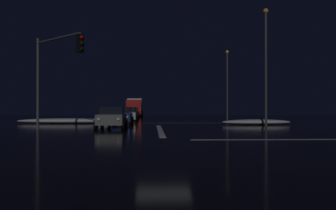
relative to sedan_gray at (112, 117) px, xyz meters
name	(u,v)px	position (x,y,z in m)	size (l,w,h in m)	color
ground	(164,141)	(3.41, -9.70, -0.85)	(120.00, 120.00, 0.10)	black
stop_line_north	(160,130)	(3.41, -1.88, -0.80)	(0.35, 13.35, 0.01)	white
centre_line_ns	(158,123)	(3.41, 9.72, -0.80)	(22.00, 0.15, 0.01)	yellow
crosswalk_bar_east	(332,139)	(11.33, -9.70, -0.80)	(13.35, 0.40, 0.01)	white
snow_bank_left_curb	(67,121)	(-5.21, 9.01, -0.56)	(9.42, 1.50, 0.49)	white
snow_bank_right_curb	(256,122)	(12.03, 5.55, -0.56)	(6.07, 1.50, 0.48)	white
sedan_gray	(112,117)	(0.00, 0.00, 0.00)	(2.02, 4.33, 1.57)	slate
sedan_blue	(121,116)	(0.11, 6.75, 0.00)	(2.02, 4.33, 1.57)	navy
sedan_white	(128,114)	(0.32, 12.49, 0.00)	(2.02, 4.33, 1.57)	silver
sedan_orange	(129,114)	(0.01, 18.63, 0.00)	(2.02, 4.33, 1.57)	#C66014
sedan_green	(131,113)	(-0.05, 24.87, 0.00)	(2.02, 4.33, 1.57)	#14512D
sedan_red	(133,112)	(-0.04, 30.28, 0.00)	(2.02, 4.33, 1.57)	maroon
box_truck	(135,107)	(-0.08, 36.84, 0.91)	(2.68, 8.28, 3.08)	red
traffic_signal_nw	(55,63)	(-3.30, -2.99, 3.50)	(3.80, 3.80, 6.17)	#4C4C51
streetlamp_right_near	(266,59)	(12.33, 3.72, 4.79)	(0.44, 0.44, 9.77)	#424247
streetlamp_right_far	(227,80)	(12.33, 19.72, 4.27)	(0.44, 0.44, 8.76)	#424247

